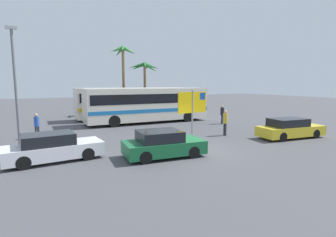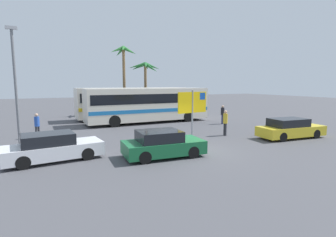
{
  "view_description": "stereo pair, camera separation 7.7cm",
  "coord_description": "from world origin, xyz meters",
  "px_view_note": "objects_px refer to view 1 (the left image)",
  "views": [
    {
      "loc": [
        -7.39,
        -11.71,
        3.62
      ],
      "look_at": [
        0.38,
        3.77,
        1.3
      ],
      "focal_mm": 28.05,
      "sensor_mm": 36.0,
      "label": 1
    },
    {
      "loc": [
        -7.32,
        -11.74,
        3.62
      ],
      "look_at": [
        0.38,
        3.77,
        1.3
      ],
      "focal_mm": 28.05,
      "sensor_mm": 36.0,
      "label": 2
    }
  ],
  "objects_px": {
    "car_white": "(53,148)",
    "pedestrian_crossing_lot": "(225,121)",
    "ferry_sign": "(193,104)",
    "car_yellow": "(290,129)",
    "pedestrian_near_sign": "(222,113)",
    "bus_front_coach": "(148,103)",
    "car_green": "(163,144)",
    "pedestrian_by_bus": "(37,124)",
    "bus_rear_coach": "(133,101)"
  },
  "relations": [
    {
      "from": "car_white",
      "to": "pedestrian_crossing_lot",
      "type": "bearing_deg",
      "value": 1.28
    },
    {
      "from": "ferry_sign",
      "to": "car_yellow",
      "type": "xyz_separation_m",
      "value": [
        6.3,
        -2.12,
        -1.69
      ]
    },
    {
      "from": "car_white",
      "to": "pedestrian_near_sign",
      "type": "xyz_separation_m",
      "value": [
        14.26,
        5.53,
        0.36
      ]
    },
    {
      "from": "pedestrian_near_sign",
      "to": "bus_front_coach",
      "type": "bearing_deg",
      "value": -161.34
    },
    {
      "from": "car_white",
      "to": "car_green",
      "type": "height_order",
      "value": "same"
    },
    {
      "from": "pedestrian_by_bus",
      "to": "car_white",
      "type": "bearing_deg",
      "value": 152.67
    },
    {
      "from": "car_yellow",
      "to": "car_green",
      "type": "distance_m",
      "value": 9.55
    },
    {
      "from": "car_yellow",
      "to": "car_green",
      "type": "relative_size",
      "value": 1.16
    },
    {
      "from": "bus_rear_coach",
      "to": "car_yellow",
      "type": "relative_size",
      "value": 2.42
    },
    {
      "from": "ferry_sign",
      "to": "pedestrian_near_sign",
      "type": "xyz_separation_m",
      "value": [
        6.11,
        4.8,
        -1.33
      ]
    },
    {
      "from": "car_white",
      "to": "bus_rear_coach",
      "type": "bearing_deg",
      "value": 51.86
    },
    {
      "from": "car_white",
      "to": "pedestrian_near_sign",
      "type": "distance_m",
      "value": 15.3
    },
    {
      "from": "car_green",
      "to": "pedestrian_by_bus",
      "type": "xyz_separation_m",
      "value": [
        -5.54,
        7.67,
        0.35
      ]
    },
    {
      "from": "pedestrian_near_sign",
      "to": "pedestrian_by_bus",
      "type": "distance_m",
      "value": 14.9
    },
    {
      "from": "pedestrian_crossing_lot",
      "to": "bus_rear_coach",
      "type": "bearing_deg",
      "value": 113.62
    },
    {
      "from": "bus_front_coach",
      "to": "pedestrian_crossing_lot",
      "type": "bearing_deg",
      "value": -73.14
    },
    {
      "from": "pedestrian_near_sign",
      "to": "car_white",
      "type": "bearing_deg",
      "value": -106.09
    },
    {
      "from": "bus_front_coach",
      "to": "car_green",
      "type": "height_order",
      "value": "bus_front_coach"
    },
    {
      "from": "bus_rear_coach",
      "to": "pedestrian_near_sign",
      "type": "height_order",
      "value": "bus_rear_coach"
    },
    {
      "from": "car_white",
      "to": "car_yellow",
      "type": "relative_size",
      "value": 0.95
    },
    {
      "from": "bus_front_coach",
      "to": "car_green",
      "type": "bearing_deg",
      "value": -108.83
    },
    {
      "from": "bus_front_coach",
      "to": "pedestrian_by_bus",
      "type": "bearing_deg",
      "value": -160.31
    },
    {
      "from": "bus_front_coach",
      "to": "car_green",
      "type": "xyz_separation_m",
      "value": [
        -3.75,
        -10.99,
        -1.15
      ]
    },
    {
      "from": "bus_front_coach",
      "to": "ferry_sign",
      "type": "height_order",
      "value": "ferry_sign"
    },
    {
      "from": "pedestrian_crossing_lot",
      "to": "car_yellow",
      "type": "bearing_deg",
      "value": -27.53
    },
    {
      "from": "car_white",
      "to": "pedestrian_crossing_lot",
      "type": "distance_m",
      "value": 11.19
    },
    {
      "from": "pedestrian_crossing_lot",
      "to": "pedestrian_by_bus",
      "type": "distance_m",
      "value": 12.68
    },
    {
      "from": "bus_front_coach",
      "to": "pedestrian_crossing_lot",
      "type": "xyz_separation_m",
      "value": [
        2.45,
        -8.1,
        -0.74
      ]
    },
    {
      "from": "pedestrian_crossing_lot",
      "to": "pedestrian_near_sign",
      "type": "height_order",
      "value": "pedestrian_crossing_lot"
    },
    {
      "from": "bus_front_coach",
      "to": "ferry_sign",
      "type": "bearing_deg",
      "value": -93.36
    },
    {
      "from": "car_yellow",
      "to": "car_green",
      "type": "xyz_separation_m",
      "value": [
        -9.54,
        -0.29,
        -0.0
      ]
    },
    {
      "from": "car_yellow",
      "to": "pedestrian_crossing_lot",
      "type": "height_order",
      "value": "pedestrian_crossing_lot"
    },
    {
      "from": "car_white",
      "to": "pedestrian_crossing_lot",
      "type": "relative_size",
      "value": 2.53
    },
    {
      "from": "ferry_sign",
      "to": "bus_front_coach",
      "type": "bearing_deg",
      "value": 79.14
    },
    {
      "from": "bus_front_coach",
      "to": "pedestrian_near_sign",
      "type": "bearing_deg",
      "value": -34.07
    },
    {
      "from": "car_green",
      "to": "ferry_sign",
      "type": "bearing_deg",
      "value": 40.91
    },
    {
      "from": "car_yellow",
      "to": "pedestrian_near_sign",
      "type": "height_order",
      "value": "pedestrian_near_sign"
    },
    {
      "from": "car_white",
      "to": "car_yellow",
      "type": "height_order",
      "value": "same"
    },
    {
      "from": "car_white",
      "to": "pedestrian_near_sign",
      "type": "bearing_deg",
      "value": 16.23
    },
    {
      "from": "bus_rear_coach",
      "to": "pedestrian_crossing_lot",
      "type": "xyz_separation_m",
      "value": [
        2.72,
        -11.63,
        -0.74
      ]
    },
    {
      "from": "car_yellow",
      "to": "pedestrian_crossing_lot",
      "type": "distance_m",
      "value": 4.26
    },
    {
      "from": "car_white",
      "to": "pedestrian_by_bus",
      "type": "xyz_separation_m",
      "value": [
        -0.63,
        5.99,
        0.35
      ]
    },
    {
      "from": "ferry_sign",
      "to": "car_yellow",
      "type": "height_order",
      "value": "ferry_sign"
    },
    {
      "from": "ferry_sign",
      "to": "pedestrian_by_bus",
      "type": "xyz_separation_m",
      "value": [
        -8.79,
        5.27,
        -1.34
      ]
    },
    {
      "from": "car_yellow",
      "to": "pedestrian_by_bus",
      "type": "bearing_deg",
      "value": 159.47
    },
    {
      "from": "bus_front_coach",
      "to": "pedestrian_by_bus",
      "type": "relative_size",
      "value": 6.84
    },
    {
      "from": "ferry_sign",
      "to": "car_white",
      "type": "height_order",
      "value": "ferry_sign"
    },
    {
      "from": "car_green",
      "to": "pedestrian_crossing_lot",
      "type": "distance_m",
      "value": 6.86
    },
    {
      "from": "bus_front_coach",
      "to": "pedestrian_near_sign",
      "type": "height_order",
      "value": "bus_front_coach"
    },
    {
      "from": "pedestrian_crossing_lot",
      "to": "ferry_sign",
      "type": "bearing_deg",
      "value": -160.08
    }
  ]
}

